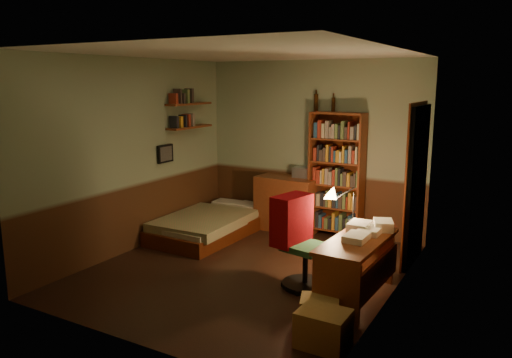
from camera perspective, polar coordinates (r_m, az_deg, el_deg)
The scene contains 24 objects.
floor at distance 6.26m, azimuth -1.15°, elevation -10.41°, with size 3.50×4.00×0.02m, color black.
ceiling at distance 5.83m, azimuth -1.25°, elevation 14.29°, with size 3.50×4.00×0.02m, color silver.
wall_back at distance 7.68m, azimuth 6.49°, elevation 3.67°, with size 3.50×0.02×2.60m, color gray.
wall_left at distance 6.96m, azimuth -13.77°, elevation 2.65°, with size 0.02×4.00×2.60m, color gray.
wall_right at distance 5.25m, azimuth 15.58°, elevation -0.15°, with size 0.02×4.00×2.60m, color gray.
wall_front at distance 4.34m, azimuth -14.88°, elevation -2.44°, with size 3.50×0.02×2.60m, color gray.
doorway at distance 6.56m, azimuth 17.89°, elevation -0.74°, with size 0.06×0.90×2.00m, color black.
door_trim at distance 6.56m, azimuth 17.59°, elevation -0.71°, with size 0.02×0.98×2.08m, color #471A0A.
bed at distance 7.56m, azimuth -5.19°, elevation -4.31°, with size 1.02×1.90×0.56m, color #7B9158.
dresser at distance 7.75m, azimuth 3.58°, elevation -2.84°, with size 0.94×0.47×0.84m, color brown.
mini_stereo at distance 7.67m, azimuth 5.40°, elevation 0.79°, with size 0.29×0.22×0.15m, color #B2B2B7.
bookshelf at distance 7.43m, azimuth 9.18°, elevation 0.41°, with size 0.79×0.25×1.85m, color brown.
bottle_left at distance 7.56m, azimuth 6.87°, elevation 8.68°, with size 0.07×0.07×0.25m, color black.
bottle_right at distance 7.46m, azimuth 8.83°, elevation 8.41°, with size 0.05×0.05×0.20m, color black.
desk at distance 5.46m, azimuth 11.36°, elevation -10.10°, with size 0.51×1.24×0.66m, color brown.
paper_stack at distance 5.73m, azimuth 14.34°, elevation -5.13°, with size 0.20×0.27×0.11m, color silver.
desk_lamp at distance 5.92m, azimuth 11.11°, elevation -2.36°, with size 0.16×0.16×0.53m, color black.
office_chair at distance 5.63m, azimuth 5.69°, elevation -7.83°, with size 0.46×0.41×0.93m, color #285732.
red_jacket at distance 5.64m, azimuth 6.21°, elevation 0.06°, with size 0.26×0.48×0.57m, color #A30810.
wall_shelf_lower at distance 7.68m, azimuth -7.59°, elevation 5.90°, with size 0.20×0.90×0.03m, color brown.
wall_shelf_upper at distance 7.66m, azimuth -7.65°, elevation 8.51°, with size 0.20×0.90×0.03m, color brown.
framed_picture at distance 7.38m, azimuth -10.35°, elevation 2.87°, with size 0.04×0.32×0.26m, color black.
cardboard_box_a at distance 4.59m, azimuth 7.72°, elevation -16.59°, with size 0.44×0.35×0.33m, color olive.
cardboard_box_b at distance 4.97m, azimuth 7.27°, elevation -14.71°, with size 0.36×0.30×0.26m, color olive.
Camera 1 is at (2.97, -5.01, 2.29)m, focal length 35.00 mm.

